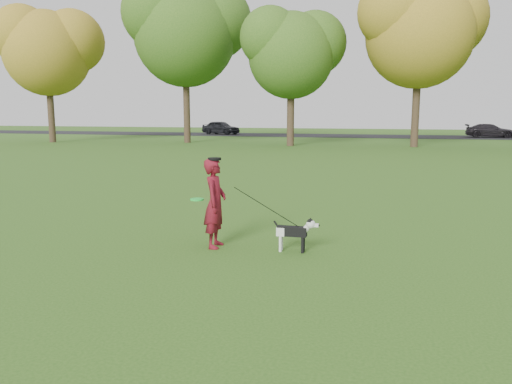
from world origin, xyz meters
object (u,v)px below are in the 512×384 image
(dog, at_px, (296,231))
(car_left, at_px, (221,127))
(car_right, at_px, (490,131))
(man, at_px, (215,203))

(dog, height_order, car_left, car_left)
(car_left, distance_m, car_right, 24.78)
(dog, relative_size, car_left, 0.20)
(dog, xyz_separation_m, car_right, (10.34, 39.65, 0.25))
(car_left, xyz_separation_m, car_right, (24.78, 0.00, -0.08))
(dog, relative_size, car_right, 0.19)
(car_right, bearing_deg, dog, 168.94)
(man, height_order, dog, man)
(man, height_order, car_left, man)
(car_left, height_order, car_right, car_left)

